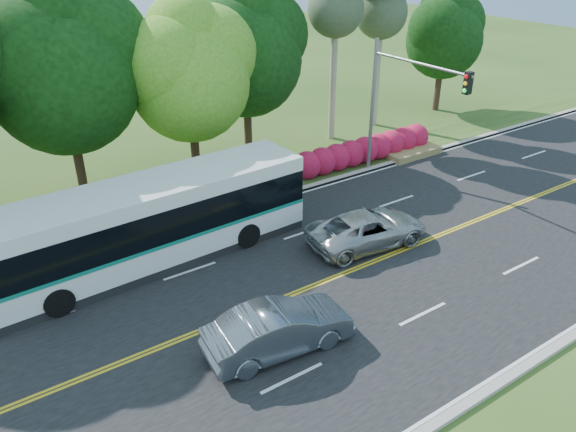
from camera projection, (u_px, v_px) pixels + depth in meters
ground at (366, 265)px, 22.24m from camera, size 120.00×120.00×0.00m
road at (367, 265)px, 22.23m from camera, size 60.00×14.00×0.02m
curb_north at (270, 198)px, 27.44m from camera, size 60.00×0.30×0.15m
curb_south at (524, 368)px, 16.96m from camera, size 60.00×0.30×0.15m
grass_verge at (250, 186)px, 28.81m from camera, size 60.00×4.00×0.10m
lane_markings at (365, 265)px, 22.18m from camera, size 57.60×13.82×0.00m
tree_row at (113, 55)px, 25.44m from camera, size 44.70×9.10×13.84m
bougainvillea_hedge at (368, 150)px, 31.45m from camera, size 9.50×2.25×1.50m
traffic_signal at (400, 93)px, 27.27m from camera, size 0.42×6.10×7.00m
transit_bus at (150, 224)px, 21.68m from camera, size 12.95×3.37×3.36m
sedan at (279, 329)px, 17.47m from camera, size 4.91×2.15×1.57m
suv at (367, 229)px, 23.32m from camera, size 5.40×2.95×1.44m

